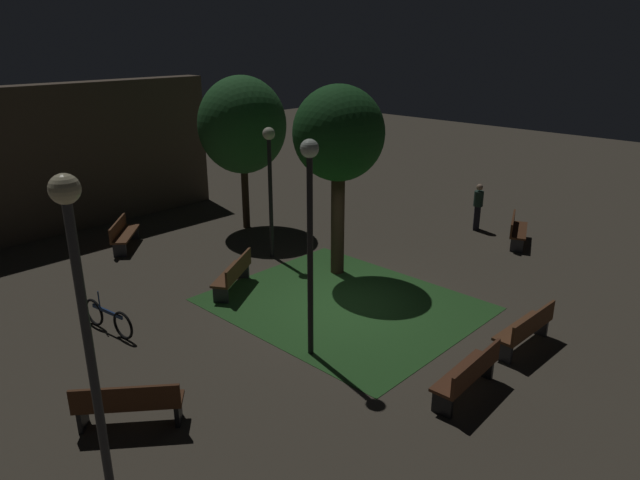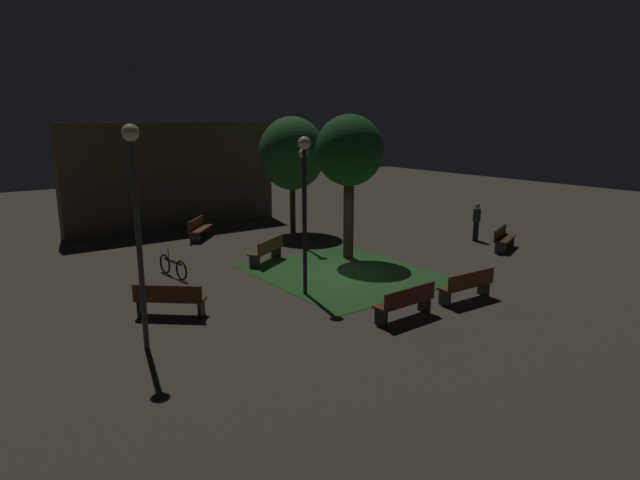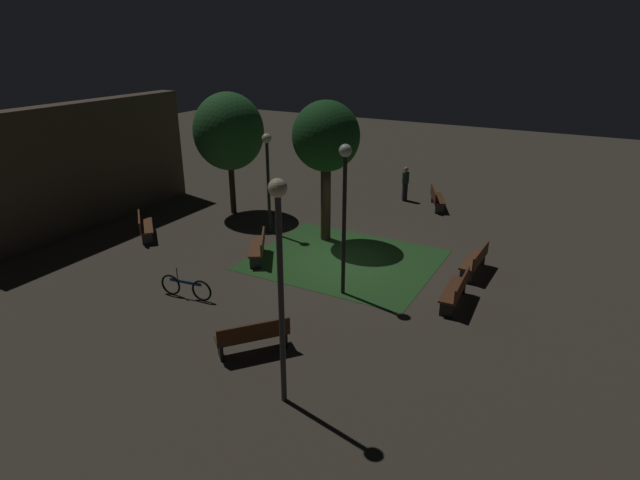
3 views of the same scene
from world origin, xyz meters
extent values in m
plane|color=#4C4438|center=(0.00, 0.00, 0.00)|extent=(60.00, 60.00, 0.00)
cube|color=#2D6028|center=(0.12, 0.15, 0.01)|extent=(5.15, 6.15, 0.01)
cube|color=brown|center=(-1.20, -3.99, 0.45)|extent=(1.82, 0.56, 0.06)
cube|color=brown|center=(-1.19, -4.20, 0.68)|extent=(1.80, 0.14, 0.40)
cube|color=black|center=(-2.00, -4.03, 0.21)|extent=(0.10, 0.39, 0.42)
cube|color=black|center=(-0.40, -3.96, 0.21)|extent=(0.10, 0.39, 0.42)
cube|color=brown|center=(1.20, -3.99, 0.45)|extent=(1.82, 0.54, 0.06)
cube|color=brown|center=(1.19, -4.20, 0.68)|extent=(1.80, 0.12, 0.40)
cube|color=#2D2D33|center=(0.40, -3.96, 0.21)|extent=(0.09, 0.39, 0.42)
cube|color=#2D2D33|center=(2.00, -4.02, 0.21)|extent=(0.09, 0.39, 0.42)
cube|color=brown|center=(-1.26, 2.85, 0.45)|extent=(1.79, 1.35, 0.06)
cube|color=brown|center=(-1.15, 2.67, 0.68)|extent=(1.57, 0.99, 0.40)
cube|color=#2D2D33|center=(-1.94, 2.44, 0.21)|extent=(0.27, 0.37, 0.42)
cube|color=#2D2D33|center=(-0.57, 3.27, 0.21)|extent=(0.27, 0.37, 0.42)
cube|color=#512D19|center=(7.30, -0.99, 0.45)|extent=(1.84, 1.15, 0.06)
cube|color=#512D19|center=(7.21, -0.80, 0.68)|extent=(1.68, 0.76, 0.40)
cube|color=#2D2D33|center=(8.03, -0.67, 0.21)|extent=(0.22, 0.38, 0.42)
cube|color=#2D2D33|center=(6.56, -1.30, 0.21)|extent=(0.22, 0.38, 0.42)
cube|color=#512D19|center=(-5.92, -0.29, 0.45)|extent=(1.68, 1.53, 0.06)
cube|color=#512D19|center=(-6.06, -0.45, 0.68)|extent=(1.41, 1.21, 0.40)
cube|color=black|center=(-6.53, 0.23, 0.21)|extent=(0.31, 0.34, 0.42)
cube|color=black|center=(-5.32, -0.81, 0.21)|extent=(0.31, 0.34, 0.42)
cube|color=brown|center=(-1.56, 7.79, 0.45)|extent=(1.57, 1.65, 0.06)
cube|color=brown|center=(-1.71, 7.94, 0.68)|extent=(1.26, 1.37, 0.40)
cube|color=#2D2D33|center=(-1.02, 8.39, 0.21)|extent=(0.34, 0.32, 0.42)
cube|color=#2D2D33|center=(-2.10, 7.20, 0.21)|extent=(0.34, 0.32, 0.42)
cylinder|color=#423021|center=(1.54, 1.65, 1.63)|extent=(0.37, 0.37, 3.26)
ellipsoid|color=#1E5623|center=(1.54, 1.65, 3.92)|extent=(2.43, 2.43, 2.51)
cylinder|color=#38281C|center=(2.37, 6.63, 1.37)|extent=(0.24, 0.24, 2.74)
ellipsoid|color=#28662D|center=(2.37, 6.63, 3.54)|extent=(2.92, 2.92, 3.19)
cylinder|color=#333338|center=(-7.12, -1.96, 2.28)|extent=(0.12, 0.12, 4.57)
sphere|color=#F4E5B2|center=(-7.12, -1.96, 4.72)|extent=(0.36, 0.36, 0.36)
cylinder|color=black|center=(1.08, 3.87, 1.79)|extent=(0.12, 0.12, 3.57)
sphere|color=#F2EDCC|center=(1.08, 3.87, 3.72)|extent=(0.36, 0.36, 0.36)
cylinder|color=black|center=(-2.12, -0.89, 2.10)|extent=(0.12, 0.12, 4.20)
sphere|color=white|center=(-2.12, -0.89, 4.35)|extent=(0.36, 0.36, 0.36)
torus|color=black|center=(-4.52, 2.52, 0.33)|extent=(0.15, 0.66, 0.66)
torus|color=black|center=(-4.66, 3.59, 0.33)|extent=(0.15, 0.66, 0.66)
cube|color=navy|center=(-4.59, 3.06, 0.51)|extent=(0.18, 1.07, 0.08)
cylinder|color=navy|center=(-4.63, 3.32, 0.73)|extent=(0.03, 0.03, 0.40)
cube|color=black|center=(7.66, 0.70, 0.42)|extent=(0.34, 0.32, 0.84)
cylinder|color=#233D33|center=(7.66, 0.70, 1.10)|extent=(0.32, 0.32, 0.52)
sphere|color=tan|center=(7.66, 0.70, 1.50)|extent=(0.22, 0.22, 0.22)
cube|color=brown|center=(-1.41, 10.92, 2.44)|extent=(10.01, 0.80, 4.87)
camera|label=1|loc=(-9.68, -8.35, 6.35)|focal=32.26mm
camera|label=2|loc=(-10.47, -13.14, 4.96)|focal=29.88mm
camera|label=3|loc=(-14.67, -6.94, 7.32)|focal=29.03mm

